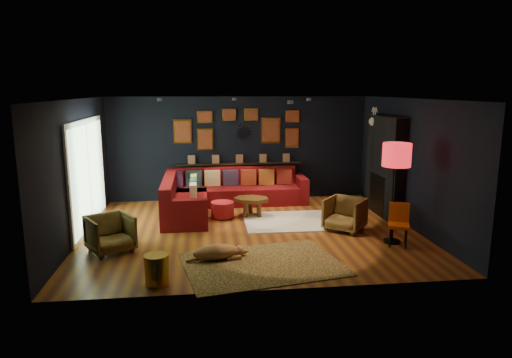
{
  "coord_description": "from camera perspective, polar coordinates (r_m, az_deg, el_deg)",
  "views": [
    {
      "loc": [
        -0.96,
        -8.68,
        2.79
      ],
      "look_at": [
        0.13,
        0.3,
        0.99
      ],
      "focal_mm": 32.0,
      "sensor_mm": 36.0,
      "label": 1
    }
  ],
  "objects": [
    {
      "name": "coffee_table",
      "position": [
        10.07,
        -0.57,
        -2.8
      ],
      "size": [
        0.93,
        0.79,
        0.4
      ],
      "rotation": [
        0.0,
        0.0,
        -0.28
      ],
      "color": "brown",
      "rests_on": "shag_rug"
    },
    {
      "name": "shag_rug",
      "position": [
        9.79,
        4.79,
        -5.26
      ],
      "size": [
        2.13,
        1.56,
        0.03
      ],
      "primitive_type": "cube",
      "rotation": [
        0.0,
        0.0,
        -0.01
      ],
      "color": "white",
      "rests_on": "ground"
    },
    {
      "name": "dog",
      "position": [
        7.64,
        -5.02,
        -8.75
      ],
      "size": [
        1.13,
        0.67,
        0.34
      ],
      "primitive_type": null,
      "rotation": [
        0.0,
        0.0,
        0.14
      ],
      "color": "#B4834F",
      "rests_on": "leopard_rug"
    },
    {
      "name": "ledge",
      "position": [
        11.55,
        -2.08,
        1.92
      ],
      "size": [
        3.2,
        0.12,
        0.04
      ],
      "primitive_type": "cube",
      "color": "black",
      "rests_on": "room_walls"
    },
    {
      "name": "ceiling_spots",
      "position": [
        9.53,
        -1.18,
        9.86
      ],
      "size": [
        3.3,
        2.5,
        0.06
      ],
      "color": "black",
      "rests_on": "room_walls"
    },
    {
      "name": "deer_head",
      "position": [
        10.91,
        15.27,
        6.97
      ],
      "size": [
        0.5,
        0.28,
        0.45
      ],
      "color": "white",
      "rests_on": "fireplace"
    },
    {
      "name": "room_walls",
      "position": [
        8.81,
        -0.63,
        3.44
      ],
      "size": [
        6.5,
        6.5,
        6.5
      ],
      "color": "black",
      "rests_on": "ground"
    },
    {
      "name": "sliding_door",
      "position": [
        9.7,
        -20.28,
        0.5
      ],
      "size": [
        0.06,
        2.8,
        2.2
      ],
      "color": "white",
      "rests_on": "ground"
    },
    {
      "name": "leopard_rug",
      "position": [
        7.48,
        0.83,
        -10.6
      ],
      "size": [
        2.75,
        2.19,
        0.01
      ],
      "primitive_type": "cube",
      "rotation": [
        0.0,
        0.0,
        0.19
      ],
      "color": "tan",
      "rests_on": "ground"
    },
    {
      "name": "pouf",
      "position": [
        10.02,
        -4.21,
        -3.8
      ],
      "size": [
        0.51,
        0.51,
        0.33
      ],
      "primitive_type": "cylinder",
      "color": "#A61B22",
      "rests_on": "shag_rug"
    },
    {
      "name": "sectional",
      "position": [
        10.78,
        -4.92,
        -2.03
      ],
      "size": [
        3.41,
        2.69,
        0.86
      ],
      "color": "maroon",
      "rests_on": "ground"
    },
    {
      "name": "gold_stool",
      "position": [
        6.86,
        -12.31,
        -10.99
      ],
      "size": [
        0.36,
        0.36,
        0.44
      ],
      "primitive_type": "cylinder",
      "color": "gold",
      "rests_on": "ground"
    },
    {
      "name": "armchair_left",
      "position": [
        8.31,
        -17.76,
        -6.31
      ],
      "size": [
        0.94,
        0.92,
        0.72
      ],
      "primitive_type": "imported",
      "rotation": [
        0.0,
        0.0,
        0.55
      ],
      "color": "#A98639",
      "rests_on": "ground"
    },
    {
      "name": "sunburst_mirror",
      "position": [
        11.5,
        -1.63,
        5.8
      ],
      "size": [
        0.47,
        0.16,
        0.47
      ],
      "color": "silver",
      "rests_on": "room_walls"
    },
    {
      "name": "floor",
      "position": [
        9.17,
        -0.61,
        -6.48
      ],
      "size": [
        6.5,
        6.5,
        0.0
      ],
      "primitive_type": "plane",
      "color": "#9B5C1C",
      "rests_on": "ground"
    },
    {
      "name": "orange_chair",
      "position": [
        8.65,
        17.42,
        -5.0
      ],
      "size": [
        0.47,
        0.47,
        0.77
      ],
      "rotation": [
        0.0,
        0.0,
        -0.4
      ],
      "color": "black",
      "rests_on": "ground"
    },
    {
      "name": "gallery_wall",
      "position": [
        11.48,
        -2.2,
        6.32
      ],
      "size": [
        3.15,
        0.04,
        1.02
      ],
      "color": "gold",
      "rests_on": "room_walls"
    },
    {
      "name": "floor_lamp",
      "position": [
        8.5,
        17.17,
        2.43
      ],
      "size": [
        0.51,
        0.51,
        1.84
      ],
      "color": "black",
      "rests_on": "ground"
    },
    {
      "name": "armchair_right",
      "position": [
        9.27,
        11.06,
        -4.14
      ],
      "size": [
        0.97,
        0.96,
        0.73
      ],
      "primitive_type": "imported",
      "rotation": [
        0.0,
        0.0,
        -0.69
      ],
      "color": "#A98639",
      "rests_on": "ground"
    },
    {
      "name": "fireplace",
      "position": [
        10.55,
        15.76,
        1.17
      ],
      "size": [
        0.31,
        1.6,
        2.2
      ],
      "color": "black",
      "rests_on": "ground"
    }
  ]
}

